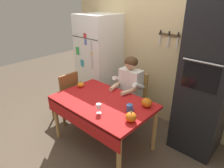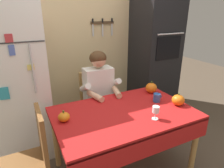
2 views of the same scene
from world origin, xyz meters
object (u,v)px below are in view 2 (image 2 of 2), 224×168
object	(u,v)px
refrigerator	(15,84)
pumpkin_large	(178,100)
wall_oven	(154,55)
pumpkin_medium	(64,117)
dining_table	(125,120)
chair_left_side	(32,156)
seated_person	(101,92)
chair_behind_person	(96,102)
wine_glass	(156,110)
coffee_mug	(157,98)
pumpkin_small	(151,88)

from	to	relation	value
refrigerator	pumpkin_large	world-z (taller)	refrigerator
wall_oven	pumpkin_medium	xyz separation A→B (m)	(-1.64, -0.82, -0.27)
dining_table	chair_left_side	size ratio (longest dim) A/B	1.51
seated_person	pumpkin_large	distance (m)	0.93
chair_behind_person	seated_person	xyz separation A→B (m)	(0.00, -0.19, 0.23)
chair_left_side	wine_glass	world-z (taller)	chair_left_side
chair_left_side	pumpkin_large	distance (m)	1.53
coffee_mug	wine_glass	distance (m)	0.40
coffee_mug	pumpkin_small	size ratio (longest dim) A/B	0.74
chair_behind_person	pumpkin_small	distance (m)	0.79
coffee_mug	pumpkin_large	bearing A→B (deg)	-48.77
dining_table	wine_glass	bearing A→B (deg)	-51.38
chair_behind_person	seated_person	distance (m)	0.29
pumpkin_medium	coffee_mug	bearing A→B (deg)	-2.55
chair_left_side	dining_table	bearing A→B (deg)	-2.23
wall_oven	chair_behind_person	xyz separation A→B (m)	(-1.06, -0.13, -0.54)
chair_behind_person	pumpkin_small	bearing A→B (deg)	-41.92
wall_oven	pumpkin_large	size ratio (longest dim) A/B	15.14
chair_behind_person	pumpkin_large	distance (m)	1.12
wall_oven	pumpkin_small	size ratio (longest dim) A/B	14.26
wall_oven	chair_left_side	distance (m)	2.21
refrigerator	pumpkin_medium	size ratio (longest dim) A/B	16.55
chair_left_side	wine_glass	bearing A→B (deg)	-14.05
seated_person	pumpkin_small	world-z (taller)	seated_person
pumpkin_large	pumpkin_small	distance (m)	0.41
seated_person	coffee_mug	world-z (taller)	seated_person
dining_table	wine_glass	distance (m)	0.35
wall_oven	pumpkin_large	bearing A→B (deg)	-113.85
chair_behind_person	chair_left_side	distance (m)	1.17
chair_behind_person	pumpkin_medium	bearing A→B (deg)	-130.18
seated_person	wall_oven	bearing A→B (deg)	16.80
coffee_mug	pumpkin_large	world-z (taller)	pumpkin_large
refrigerator	wine_glass	size ratio (longest dim) A/B	13.62
refrigerator	dining_table	bearing A→B (deg)	-42.91
seated_person	pumpkin_small	distance (m)	0.63
dining_table	wine_glass	world-z (taller)	wine_glass
refrigerator	pumpkin_large	bearing A→B (deg)	-32.71
wine_glass	pumpkin_large	distance (m)	0.43
pumpkin_medium	pumpkin_small	distance (m)	1.15
refrigerator	chair_behind_person	xyz separation A→B (m)	(0.94, -0.09, -0.39)
coffee_mug	pumpkin_medium	xyz separation A→B (m)	(-1.03, 0.05, -0.00)
coffee_mug	pumpkin_small	xyz separation A→B (m)	(0.10, 0.24, 0.02)
coffee_mug	seated_person	bearing A→B (deg)	129.75
chair_left_side	wall_oven	bearing A→B (deg)	24.47
wine_glass	chair_behind_person	bearing A→B (deg)	100.77
refrigerator	coffee_mug	bearing A→B (deg)	-30.51
dining_table	pumpkin_small	size ratio (longest dim) A/B	9.51
wall_oven	dining_table	world-z (taller)	wall_oven
chair_behind_person	seated_person	world-z (taller)	seated_person
refrigerator	pumpkin_medium	xyz separation A→B (m)	(0.36, -0.78, -0.12)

